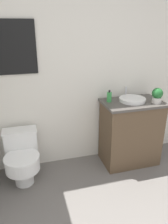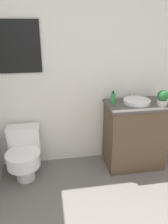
{
  "view_description": "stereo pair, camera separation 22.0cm",
  "coord_description": "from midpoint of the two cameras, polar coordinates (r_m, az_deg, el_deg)",
  "views": [
    {
      "loc": [
        -0.29,
        -0.09,
        1.66
      ],
      "look_at": [
        0.27,
        1.88,
        0.83
      ],
      "focal_mm": 35.0,
      "sensor_mm": 36.0,
      "label": 1
    },
    {
      "loc": [
        -0.07,
        -0.14,
        1.66
      ],
      "look_at": [
        0.27,
        1.88,
        0.83
      ],
      "focal_mm": 35.0,
      "sensor_mm": 36.0,
      "label": 2
    }
  ],
  "objects": [
    {
      "name": "toilet",
      "position": [
        2.57,
        -18.32,
        -11.03
      ],
      "size": [
        0.37,
        0.51,
        0.57
      ],
      "color": "white",
      "rests_on": "ground_plane"
    },
    {
      "name": "potted_plant",
      "position": [
        2.6,
        16.32,
        4.2
      ],
      "size": [
        0.12,
        0.12,
        0.18
      ],
      "color": "beige",
      "rests_on": "vanity"
    },
    {
      "name": "wall_back",
      "position": [
        2.51,
        -11.88,
        12.19
      ],
      "size": [
        3.57,
        0.07,
        2.5
      ],
      "color": "silver",
      "rests_on": "ground_plane"
    },
    {
      "name": "soap_bottle",
      "position": [
        2.55,
        4.16,
        3.93
      ],
      "size": [
        0.06,
        0.06,
        0.14
      ],
      "color": "green",
      "rests_on": "vanity"
    },
    {
      "name": "vanity",
      "position": [
        2.76,
        9.76,
        -5.32
      ],
      "size": [
        0.71,
        0.45,
        0.81
      ],
      "color": "brown",
      "rests_on": "ground_plane"
    },
    {
      "name": "sink",
      "position": [
        2.62,
        10.15,
        3.21
      ],
      "size": [
        0.31,
        0.34,
        0.13
      ],
      "color": "white",
      "rests_on": "vanity"
    }
  ]
}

